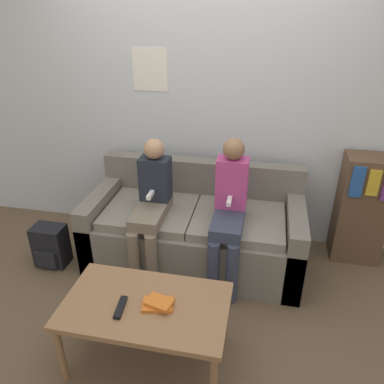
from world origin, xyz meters
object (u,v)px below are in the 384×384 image
at_px(tv_remote, 121,307).
at_px(bookshelf, 361,209).
at_px(coffee_table, 146,310).
at_px(person_right, 229,208).
at_px(person_left, 151,204).
at_px(backpack, 51,246).
at_px(couch, 195,230).

relative_size(tv_remote, bookshelf, 0.18).
xyz_separation_m(coffee_table, person_right, (0.39, 0.89, 0.24)).
bearing_deg(person_left, tv_remote, -84.08).
bearing_deg(backpack, couch, 15.11).
relative_size(tv_remote, backpack, 0.47).
xyz_separation_m(couch, tv_remote, (-0.21, -1.15, 0.18)).
xyz_separation_m(person_left, tv_remote, (0.10, -0.96, -0.16)).
height_order(tv_remote, bookshelf, bookshelf).
xyz_separation_m(couch, person_right, (0.30, -0.19, 0.36)).
relative_size(person_left, bookshelf, 1.17).
relative_size(person_right, bookshelf, 1.22).
relative_size(person_left, person_right, 0.96).
relative_size(couch, coffee_table, 1.80).
bearing_deg(tv_remote, coffee_table, 23.15).
relative_size(person_left, backpack, 3.03).
bearing_deg(person_right, person_left, -179.31).
bearing_deg(coffee_table, tv_remote, -151.43).
xyz_separation_m(person_left, person_right, (0.61, 0.01, 0.03)).
bearing_deg(person_left, bookshelf, 17.06).
bearing_deg(backpack, coffee_table, -34.47).
xyz_separation_m(coffee_table, backpack, (-1.11, 0.76, -0.23)).
bearing_deg(tv_remote, couch, 74.03).
distance_m(person_left, backpack, 1.00).
bearing_deg(bookshelf, couch, -166.84).
bearing_deg(tv_remote, backpack, 134.33).
height_order(couch, person_right, person_right).
bearing_deg(person_right, coffee_table, -113.40).
distance_m(coffee_table, person_right, 1.00).
distance_m(person_right, tv_remote, 1.11).
relative_size(couch, person_left, 1.60).
height_order(coffee_table, tv_remote, tv_remote).
distance_m(tv_remote, bookshelf, 2.17).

